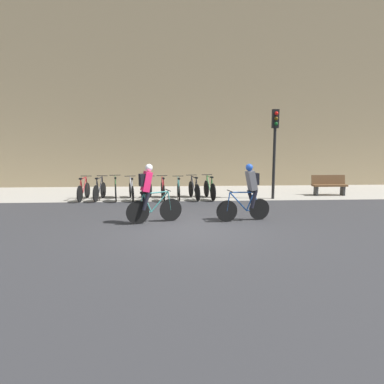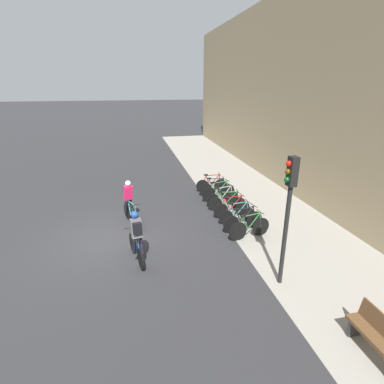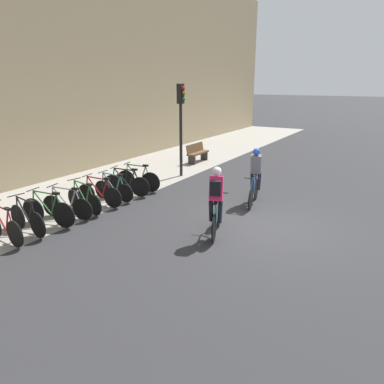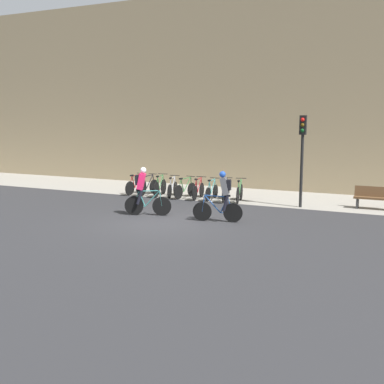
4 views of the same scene
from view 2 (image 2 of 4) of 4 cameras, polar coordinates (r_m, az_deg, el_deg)
The scene contains 16 objects.
ground at distance 11.56m, azimuth -15.42°, elevation -8.53°, with size 200.00×200.00×0.00m, color #2B2B2D.
kerb_strip at distance 12.90m, azimuth 16.10°, elevation -5.48°, with size 44.00×4.50×0.01m, color gray.
building_facade at distance 13.19m, azimuth 28.50°, elevation 15.81°, with size 44.00×0.60×9.89m, color #9E8966.
cyclist_pink at distance 12.27m, azimuth -11.87°, elevation -1.64°, with size 1.67×0.68×1.79m.
cyclist_grey at distance 9.47m, azimuth -10.57°, elevation -8.29°, with size 1.73×0.57×1.78m.
parked_bike_0 at distance 15.75m, azimuth 3.73°, elevation 1.48°, with size 0.46×1.62×0.96m.
parked_bike_1 at distance 15.16m, azimuth 4.39°, elevation 0.73°, with size 0.46×1.62×0.97m.
parked_bike_2 at distance 14.57m, azimuth 5.10°, elevation -0.04°, with size 0.46×1.72×0.99m.
parked_bike_3 at distance 14.00m, azimuth 5.86°, elevation -1.03°, with size 0.50×1.62×0.95m.
parked_bike_4 at distance 13.43m, azimuth 6.69°, elevation -1.99°, with size 0.46×1.65×0.95m.
parked_bike_5 at distance 12.86m, azimuth 7.60°, elevation -3.02°, with size 0.46×1.66×0.96m.
parked_bike_6 at distance 12.31m, azimuth 8.59°, elevation -4.23°, with size 0.46×1.57×0.94m.
parked_bike_7 at distance 11.74m, azimuth 9.70°, elevation -5.37°, with size 0.51×1.70×0.98m.
parked_bike_8 at distance 11.20m, azimuth 10.91°, elevation -6.70°, with size 0.48×1.67×0.99m.
traffic_light_pole at distance 8.13m, azimuth 17.95°, elevation -1.39°, with size 0.26×0.30×3.68m.
bench at distance 7.81m, azimuth 32.35°, elevation -22.68°, with size 1.51×0.44×0.89m.
Camera 2 is at (10.20, 0.94, 5.37)m, focal length 28.00 mm.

